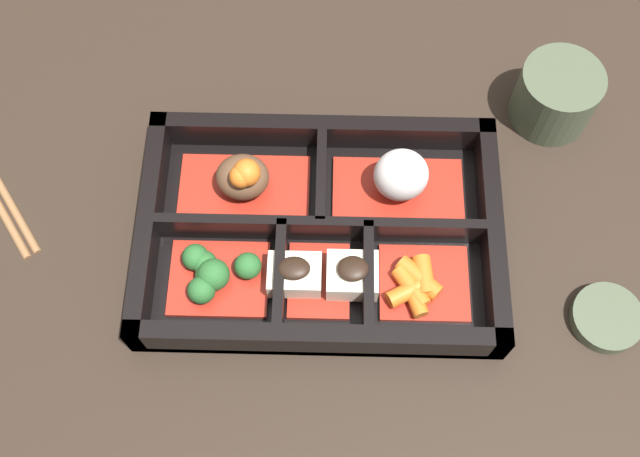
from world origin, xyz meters
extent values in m
plane|color=black|center=(0.00, 0.00, 0.00)|extent=(3.00, 3.00, 0.00)
cube|color=black|center=(0.00, 0.00, 0.01)|extent=(0.29, 0.20, 0.01)
cube|color=black|center=(0.00, -0.09, 0.02)|extent=(0.29, 0.01, 0.04)
cube|color=black|center=(0.00, 0.09, 0.02)|extent=(0.29, 0.01, 0.04)
cube|color=black|center=(-0.14, 0.00, 0.02)|extent=(0.01, 0.20, 0.04)
cube|color=black|center=(0.14, 0.00, 0.02)|extent=(0.01, 0.20, 0.04)
cube|color=black|center=(0.00, 0.00, 0.02)|extent=(0.26, 0.01, 0.04)
cube|color=black|center=(-0.03, -0.04, 0.02)|extent=(0.01, 0.09, 0.04)
cube|color=black|center=(0.04, -0.04, 0.02)|extent=(0.01, 0.09, 0.04)
cube|color=black|center=(0.00, 0.04, 0.02)|extent=(0.01, 0.08, 0.04)
cube|color=maroon|center=(-0.07, 0.04, 0.01)|extent=(0.11, 0.06, 0.01)
ellipsoid|color=brown|center=(-0.07, 0.04, 0.03)|extent=(0.04, 0.04, 0.03)
sphere|color=#D1661E|center=(-0.06, 0.04, 0.05)|extent=(0.02, 0.02, 0.02)
sphere|color=#D1661E|center=(-0.06, 0.03, 0.05)|extent=(0.02, 0.02, 0.02)
cube|color=maroon|center=(0.07, 0.04, 0.01)|extent=(0.11, 0.06, 0.01)
ellipsoid|color=silver|center=(0.07, 0.04, 0.04)|extent=(0.05, 0.04, 0.05)
cube|color=maroon|center=(-0.08, -0.04, 0.01)|extent=(0.08, 0.06, 0.01)
sphere|color=#265B28|center=(-0.09, -0.03, 0.03)|extent=(0.02, 0.02, 0.02)
sphere|color=#265B28|center=(-0.10, -0.03, 0.03)|extent=(0.02, 0.02, 0.02)
sphere|color=#265B28|center=(-0.09, -0.04, 0.03)|extent=(0.02, 0.02, 0.02)
sphere|color=#265B28|center=(-0.08, -0.04, 0.03)|extent=(0.03, 0.03, 0.03)
sphere|color=#265B28|center=(-0.09, -0.06, 0.03)|extent=(0.02, 0.02, 0.02)
sphere|color=#265B28|center=(-0.06, -0.03, 0.03)|extent=(0.02, 0.02, 0.02)
cube|color=maroon|center=(0.00, -0.04, 0.01)|extent=(0.05, 0.06, 0.01)
cube|color=beige|center=(-0.02, -0.04, 0.03)|extent=(0.04, 0.03, 0.02)
ellipsoid|color=black|center=(-0.02, -0.04, 0.04)|extent=(0.03, 0.02, 0.01)
cube|color=beige|center=(0.03, -0.04, 0.03)|extent=(0.04, 0.04, 0.02)
ellipsoid|color=black|center=(0.03, -0.04, 0.04)|extent=(0.02, 0.02, 0.01)
cube|color=maroon|center=(0.08, -0.04, 0.01)|extent=(0.07, 0.06, 0.01)
cylinder|color=#D1661E|center=(0.08, -0.05, 0.02)|extent=(0.02, 0.04, 0.01)
cylinder|color=#D1661E|center=(0.08, -0.04, 0.02)|extent=(0.04, 0.04, 0.01)
cylinder|color=#D1661E|center=(0.07, -0.05, 0.02)|extent=(0.04, 0.03, 0.01)
cylinder|color=#D1661E|center=(0.07, -0.05, 0.02)|extent=(0.03, 0.04, 0.01)
cylinder|color=#D1661E|center=(0.08, -0.04, 0.02)|extent=(0.02, 0.03, 0.02)
cylinder|color=#424C38|center=(0.20, 0.13, 0.03)|extent=(0.07, 0.07, 0.06)
cylinder|color=#597A38|center=(0.20, 0.13, 0.05)|extent=(0.06, 0.06, 0.01)
cylinder|color=#424C38|center=(0.23, -0.06, 0.01)|extent=(0.06, 0.06, 0.01)
cylinder|color=black|center=(0.23, -0.06, 0.01)|extent=(0.04, 0.04, 0.00)
camera|label=1|loc=(0.01, -0.25, 0.58)|focal=42.00mm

